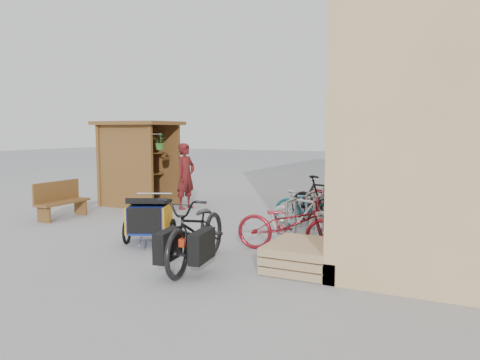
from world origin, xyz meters
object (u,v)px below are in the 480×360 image
at_px(kiosk, 136,151).
at_px(bike_7, 349,192).
at_px(shopping_carts, 386,179).
at_px(bike_0, 289,224).
at_px(bike_1, 301,215).
at_px(bike_6, 350,196).
at_px(bench, 60,200).
at_px(child_trailer, 149,216).
at_px(bike_3, 324,200).
at_px(bike_2, 314,206).
at_px(pallet_stack, 302,256).
at_px(bike_4, 326,200).
at_px(bike_5, 340,196).
at_px(person_kiosk, 186,176).
at_px(cargo_bike, 197,231).

height_order(kiosk, bike_7, kiosk).
distance_m(shopping_carts, bike_0, 7.16).
height_order(bike_1, bike_6, bike_1).
bearing_deg(bench, bike_1, 3.09).
xyz_separation_m(child_trailer, bike_3, (2.46, 3.21, 0.04)).
bearing_deg(shopping_carts, bike_2, -98.82).
bearing_deg(bench, pallet_stack, -13.83).
height_order(bike_4, bike_5, bike_5).
bearing_deg(person_kiosk, shopping_carts, -41.06).
xyz_separation_m(bike_3, bike_7, (0.01, 2.47, -0.09)).
height_order(shopping_carts, bike_6, shopping_carts).
relative_size(shopping_carts, bike_0, 0.93).
height_order(shopping_carts, bike_7, shopping_carts).
bearing_deg(shopping_carts, child_trailer, -112.09).
relative_size(child_trailer, person_kiosk, 0.89).
xyz_separation_m(cargo_bike, bike_1, (0.86, 2.54, -0.09)).
bearing_deg(kiosk, cargo_bike, -43.31).
bearing_deg(bench, bike_0, -6.69).
relative_size(pallet_stack, cargo_bike, 0.52).
relative_size(pallet_stack, bike_7, 0.78).
bearing_deg(bike_1, bike_7, 18.54).
xyz_separation_m(bike_1, bike_3, (0.00, 1.57, 0.08)).
bearing_deg(bike_5, bike_2, 155.12).
height_order(bench, bike_2, bike_2).
relative_size(bike_4, bike_6, 1.04).
bearing_deg(pallet_stack, child_trailer, 174.46).
distance_m(cargo_bike, bike_2, 3.77).
relative_size(bench, cargo_bike, 0.63).
relative_size(bike_4, bike_7, 1.13).
xyz_separation_m(bike_0, bike_6, (0.05, 4.48, -0.05)).
bearing_deg(bike_3, bike_4, 30.81).
relative_size(shopping_carts, bike_6, 1.04).
bearing_deg(bike_1, cargo_bike, 179.95).
relative_size(bench, child_trailer, 0.90).
relative_size(pallet_stack, child_trailer, 0.75).
height_order(bike_1, bike_2, bike_2).
distance_m(bike_3, bike_6, 1.88).
height_order(pallet_stack, child_trailer, child_trailer).
distance_m(bike_2, bike_5, 1.41).
bearing_deg(kiosk, bike_6, 14.64).
bearing_deg(bike_7, bike_4, 155.25).
distance_m(person_kiosk, bike_0, 5.20).
bearing_deg(bike_1, bench, 113.44).
distance_m(bike_2, bike_7, 2.89).
xyz_separation_m(kiosk, bike_1, (5.60, -1.93, -1.07)).
bearing_deg(person_kiosk, bike_2, -94.77).
bearing_deg(person_kiosk, bike_4, -78.30).
relative_size(pallet_stack, person_kiosk, 0.67).
bearing_deg(person_kiosk, pallet_stack, -122.01).
bearing_deg(bike_5, bike_3, 156.71).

